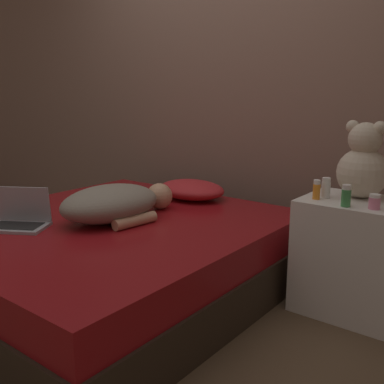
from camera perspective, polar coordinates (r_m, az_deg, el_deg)
ground_plane at (r=2.72m, az=-10.03°, el=-12.17°), size 12.00×12.00×0.00m
wall_back at (r=3.38m, az=4.72°, el=15.43°), size 8.00×0.06×2.60m
bed at (r=2.64m, az=-10.20°, el=-8.02°), size 1.69×1.82×0.42m
nightstand at (r=2.49m, az=19.88°, el=-7.72°), size 0.54×0.43×0.60m
pillow at (r=3.03m, az=-0.08°, el=0.32°), size 0.48×0.36×0.12m
person_lying at (r=2.56m, az=-9.75°, el=-1.37°), size 0.47×0.76×0.20m
laptop at (r=2.57m, az=-21.09°, el=-3.12°), size 0.37×0.33×0.21m
teddy_bear at (r=2.45m, az=20.89°, el=3.26°), size 0.26×0.26×0.39m
bottle_orange at (r=2.36m, az=15.54°, el=0.27°), size 0.04×0.04×0.10m
bottle_green at (r=2.25m, az=18.99°, el=-0.47°), size 0.04×0.04×0.11m
bottle_pink at (r=2.25m, az=22.16°, el=-1.16°), size 0.05×0.05×0.07m
bottle_white at (r=2.41m, az=16.64°, el=0.49°), size 0.05×0.05×0.11m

